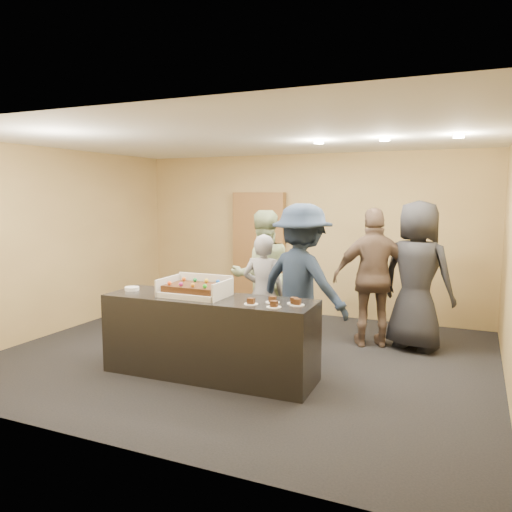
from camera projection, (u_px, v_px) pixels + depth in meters
name	position (u px, v px, depth m)	size (l,w,h in m)	color
room	(243.00, 250.00, 6.16)	(6.04, 6.00, 2.70)	black
serving_counter	(209.00, 337.00, 5.59)	(2.40, 0.70, 0.90)	black
storage_cabinet	(259.00, 252.00, 8.72)	(0.94, 0.15, 2.07)	brown
cake_box	(196.00, 291.00, 5.62)	(0.73, 0.50, 0.21)	white
sheet_cake	(195.00, 287.00, 5.59)	(0.62, 0.43, 0.12)	#37200C
plate_stack	(132.00, 289.00, 5.92)	(0.17, 0.17, 0.04)	white
slice_a	(251.00, 302.00, 5.17)	(0.15, 0.15, 0.07)	white
slice_b	(273.00, 300.00, 5.26)	(0.15, 0.15, 0.07)	white
slice_c	(274.00, 305.00, 5.03)	(0.15, 0.15, 0.07)	white
slice_d	(294.00, 302.00, 5.20)	(0.15, 0.15, 0.07)	white
slice_e	(297.00, 303.00, 5.13)	(0.15, 0.15, 0.07)	white
person_server_grey	(264.00, 293.00, 6.44)	(0.56, 0.37, 1.53)	gray
person_sage_man	(262.00, 275.00, 6.96)	(0.88, 0.69, 1.82)	#93A477
person_navy_man	(302.00, 284.00, 6.01)	(1.25, 0.72, 1.93)	#1E2B42
person_brown_extra	(374.00, 278.00, 6.65)	(1.09, 0.45, 1.86)	brown
person_dark_suit	(417.00, 276.00, 6.51)	(0.96, 0.62, 1.96)	black
ceiling_spotlights	(385.00, 140.00, 5.81)	(1.72, 0.12, 0.03)	#FFEAC6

